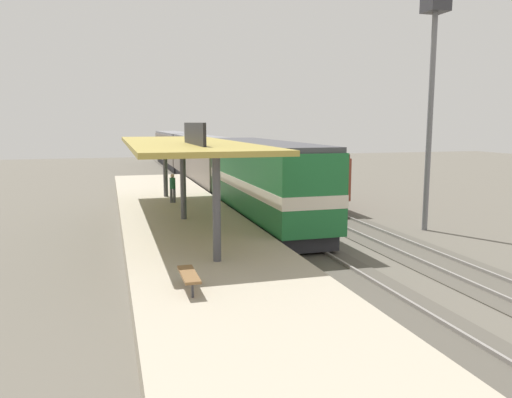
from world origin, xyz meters
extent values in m
plane|color=#5B564C|center=(2.00, 0.00, 0.00)|extent=(120.00, 120.00, 0.00)
cube|color=#4E4941|center=(0.00, 0.00, 0.02)|extent=(3.20, 110.00, 0.04)
cube|color=gray|center=(-0.72, 0.00, 0.08)|extent=(0.10, 110.00, 0.16)
cube|color=gray|center=(0.72, 0.00, 0.08)|extent=(0.10, 110.00, 0.16)
cube|color=#4E4941|center=(4.60, 0.00, 0.02)|extent=(3.20, 110.00, 0.04)
cube|color=gray|center=(3.88, 0.00, 0.08)|extent=(0.10, 110.00, 0.16)
cube|color=gray|center=(5.32, 0.00, 0.08)|extent=(0.10, 110.00, 0.16)
cube|color=#A89E89|center=(-4.60, 0.00, 0.45)|extent=(6.00, 44.00, 0.90)
cylinder|color=#47474C|center=(-4.60, -8.00, 2.70)|extent=(0.28, 0.28, 3.60)
cylinder|color=#47474C|center=(-4.60, 0.00, 2.70)|extent=(0.28, 0.28, 3.60)
cylinder|color=#47474C|center=(-4.60, 8.00, 2.70)|extent=(0.28, 0.28, 3.60)
cube|color=#A38E3D|center=(-4.60, 0.00, 4.60)|extent=(5.20, 18.00, 0.20)
cube|color=black|center=(-4.60, -3.60, 5.15)|extent=(0.12, 4.80, 0.90)
cylinder|color=#333338|center=(-6.00, -11.44, 1.11)|extent=(0.07, 0.07, 0.42)
cylinder|color=#333338|center=(-6.00, -10.14, 1.11)|extent=(0.07, 0.07, 0.42)
cube|color=brown|center=(-6.00, -10.79, 1.36)|extent=(0.44, 1.70, 0.08)
cube|color=#28282D|center=(0.00, 1.52, 0.51)|extent=(2.60, 13.60, 0.70)
cube|color=#1E6B33|center=(0.00, 1.52, 2.61)|extent=(2.90, 14.40, 3.50)
cube|color=#424247|center=(0.00, 1.52, 4.48)|extent=(2.78, 14.11, 0.24)
cube|color=beige|center=(0.00, 1.52, 2.35)|extent=(2.93, 14.43, 0.56)
cube|color=#28282D|center=(0.00, 19.52, 0.51)|extent=(2.60, 19.20, 0.70)
cube|color=slate|center=(0.00, 19.52, 2.51)|extent=(2.90, 20.00, 3.30)
cube|color=slate|center=(0.00, 19.52, 4.28)|extent=(2.78, 19.60, 0.24)
cube|color=#28282D|center=(0.00, 40.32, 0.51)|extent=(2.60, 19.20, 0.70)
cube|color=slate|center=(0.00, 40.32, 2.51)|extent=(2.90, 20.00, 3.30)
cube|color=slate|center=(0.00, 40.32, 4.28)|extent=(2.78, 19.60, 0.24)
cube|color=#28282D|center=(4.60, 9.07, 0.51)|extent=(2.50, 11.20, 0.70)
cube|color=brown|center=(4.60, 9.07, 2.16)|extent=(2.80, 12.00, 2.60)
cube|color=maroon|center=(4.60, 9.07, 3.58)|extent=(2.69, 11.76, 0.24)
cylinder|color=slate|center=(7.80, -1.93, 5.50)|extent=(0.28, 0.28, 11.00)
cube|color=#333338|center=(7.80, -1.93, 11.35)|extent=(1.10, 1.10, 0.70)
cylinder|color=#4C4C51|center=(-4.58, 5.30, 1.32)|extent=(0.16, 0.16, 0.84)
cylinder|color=#4C4C51|center=(-4.40, 5.30, 1.32)|extent=(0.16, 0.16, 0.84)
cylinder|color=#23603D|center=(-4.49, 5.30, 2.06)|extent=(0.34, 0.34, 0.64)
sphere|color=tan|center=(-4.49, 5.30, 2.50)|extent=(0.23, 0.23, 0.23)
camera|label=1|loc=(-8.03, -24.61, 5.61)|focal=35.62mm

